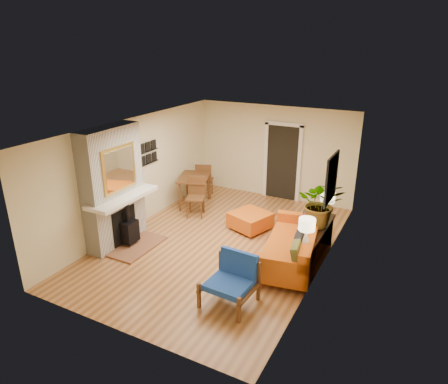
{
  "coord_description": "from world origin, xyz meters",
  "views": [
    {
      "loc": [
        3.74,
        -6.95,
        4.23
      ],
      "look_at": [
        0.0,
        0.2,
        1.15
      ],
      "focal_mm": 32.0,
      "sensor_mm": 36.0,
      "label": 1
    }
  ],
  "objects_px": {
    "ottoman": "(250,220)",
    "houseplant": "(321,203)",
    "dining_table": "(197,182)",
    "lamp_far": "(327,201)",
    "lamp_near": "(307,229)",
    "blue_chair": "(233,277)",
    "console_table": "(316,236)",
    "sofa": "(296,246)"
  },
  "relations": [
    {
      "from": "ottoman",
      "to": "houseplant",
      "type": "relative_size",
      "value": 1.06
    },
    {
      "from": "ottoman",
      "to": "dining_table",
      "type": "relative_size",
      "value": 0.55
    },
    {
      "from": "dining_table",
      "to": "lamp_far",
      "type": "xyz_separation_m",
      "value": [
        3.64,
        -0.71,
        0.4
      ]
    },
    {
      "from": "lamp_near",
      "to": "lamp_far",
      "type": "height_order",
      "value": "same"
    },
    {
      "from": "blue_chair",
      "to": "dining_table",
      "type": "bearing_deg",
      "value": 129.1
    },
    {
      "from": "console_table",
      "to": "lamp_near",
      "type": "height_order",
      "value": "lamp_near"
    },
    {
      "from": "dining_table",
      "to": "console_table",
      "type": "distance_m",
      "value": 3.93
    },
    {
      "from": "console_table",
      "to": "dining_table",
      "type": "bearing_deg",
      "value": 158.09
    },
    {
      "from": "ottoman",
      "to": "dining_table",
      "type": "distance_m",
      "value": 2.04
    },
    {
      "from": "sofa",
      "to": "lamp_far",
      "type": "relative_size",
      "value": 4.37
    },
    {
      "from": "houseplant",
      "to": "lamp_near",
      "type": "bearing_deg",
      "value": -89.4
    },
    {
      "from": "ottoman",
      "to": "houseplant",
      "type": "height_order",
      "value": "houseplant"
    },
    {
      "from": "sofa",
      "to": "lamp_far",
      "type": "bearing_deg",
      "value": 71.05
    },
    {
      "from": "dining_table",
      "to": "console_table",
      "type": "relative_size",
      "value": 1.03
    },
    {
      "from": "console_table",
      "to": "lamp_near",
      "type": "distance_m",
      "value": 0.89
    },
    {
      "from": "dining_table",
      "to": "lamp_near",
      "type": "height_order",
      "value": "lamp_near"
    },
    {
      "from": "blue_chair",
      "to": "lamp_near",
      "type": "xyz_separation_m",
      "value": [
        0.89,
        1.17,
        0.6
      ]
    },
    {
      "from": "lamp_far",
      "to": "lamp_near",
      "type": "bearing_deg",
      "value": -90.0
    },
    {
      "from": "blue_chair",
      "to": "console_table",
      "type": "xyz_separation_m",
      "value": [
        0.89,
        1.92,
        0.12
      ]
    },
    {
      "from": "dining_table",
      "to": "console_table",
      "type": "xyz_separation_m",
      "value": [
        3.64,
        -1.47,
        -0.08
      ]
    },
    {
      "from": "lamp_far",
      "to": "houseplant",
      "type": "relative_size",
      "value": 0.55
    },
    {
      "from": "sofa",
      "to": "houseplant",
      "type": "height_order",
      "value": "houseplant"
    },
    {
      "from": "sofa",
      "to": "blue_chair",
      "type": "relative_size",
      "value": 2.73
    },
    {
      "from": "blue_chair",
      "to": "lamp_near",
      "type": "relative_size",
      "value": 1.6
    },
    {
      "from": "sofa",
      "to": "ottoman",
      "type": "height_order",
      "value": "sofa"
    },
    {
      "from": "sofa",
      "to": "dining_table",
      "type": "distance_m",
      "value": 3.72
    },
    {
      "from": "console_table",
      "to": "houseplant",
      "type": "bearing_deg",
      "value": 92.87
    },
    {
      "from": "ottoman",
      "to": "console_table",
      "type": "distance_m",
      "value": 1.96
    },
    {
      "from": "sofa",
      "to": "ottoman",
      "type": "xyz_separation_m",
      "value": [
        -1.43,
        0.99,
        -0.15
      ]
    },
    {
      "from": "lamp_near",
      "to": "dining_table",
      "type": "bearing_deg",
      "value": 148.73
    },
    {
      "from": "sofa",
      "to": "houseplant",
      "type": "bearing_deg",
      "value": 52.27
    },
    {
      "from": "ottoman",
      "to": "dining_table",
      "type": "xyz_separation_m",
      "value": [
        -1.88,
        0.69,
        0.42
      ]
    },
    {
      "from": "console_table",
      "to": "lamp_far",
      "type": "distance_m",
      "value": 0.9
    },
    {
      "from": "console_table",
      "to": "houseplant",
      "type": "relative_size",
      "value": 1.89
    },
    {
      "from": "blue_chair",
      "to": "lamp_near",
      "type": "height_order",
      "value": "lamp_near"
    },
    {
      "from": "blue_chair",
      "to": "console_table",
      "type": "bearing_deg",
      "value": 65.04
    },
    {
      "from": "console_table",
      "to": "lamp_far",
      "type": "height_order",
      "value": "lamp_far"
    },
    {
      "from": "blue_chair",
      "to": "dining_table",
      "type": "distance_m",
      "value": 4.37
    },
    {
      "from": "lamp_far",
      "to": "houseplant",
      "type": "xyz_separation_m",
      "value": [
        -0.01,
        -0.55,
        0.15
      ]
    },
    {
      "from": "lamp_near",
      "to": "lamp_far",
      "type": "relative_size",
      "value": 1.0
    },
    {
      "from": "blue_chair",
      "to": "houseplant",
      "type": "relative_size",
      "value": 0.88
    },
    {
      "from": "blue_chair",
      "to": "console_table",
      "type": "relative_size",
      "value": 0.47
    }
  ]
}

